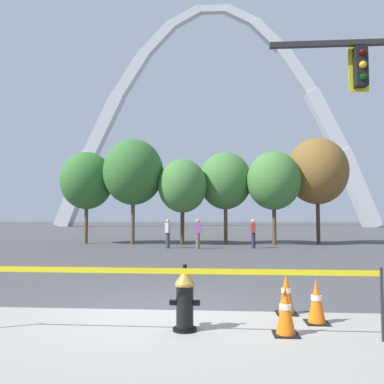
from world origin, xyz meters
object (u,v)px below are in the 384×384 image
object	(u,v)px
traffic_cone_by_hydrant	(286,294)
monument_arch	(213,125)
fire_hydrant	(185,299)
traffic_cone_mid_sidewalk	(316,301)
pedestrian_walking_right	(198,233)
traffic_cone_curb_edge	(285,310)
pedestrian_walking_left	(168,233)
pedestrian_standing_center	(253,233)

from	to	relation	value
traffic_cone_by_hydrant	monument_arch	distance (m)	62.10
fire_hydrant	traffic_cone_by_hydrant	world-z (taller)	fire_hydrant
traffic_cone_mid_sidewalk	pedestrian_walking_right	xyz separation A→B (m)	(-2.70, 14.37, 0.46)
monument_arch	pedestrian_walking_right	distance (m)	48.81
fire_hydrant	monument_arch	world-z (taller)	monument_arch
traffic_cone_curb_edge	monument_arch	size ratio (longest dim) A/B	0.01
monument_arch	pedestrian_walking_left	size ratio (longest dim) A/B	35.00
fire_hydrant	traffic_cone_curb_edge	size ratio (longest dim) A/B	1.36
traffic_cone_curb_edge	traffic_cone_by_hydrant	bearing A→B (deg)	79.75
pedestrian_walking_left	pedestrian_standing_center	size ratio (longest dim) A/B	1.00
fire_hydrant	traffic_cone_by_hydrant	distance (m)	2.03
pedestrian_walking_left	pedestrian_standing_center	xyz separation A→B (m)	(4.67, 0.33, 0.00)
monument_arch	traffic_cone_curb_edge	bearing A→B (deg)	-88.16
pedestrian_standing_center	monument_arch	bearing A→B (deg)	93.62
fire_hydrant	traffic_cone_curb_edge	world-z (taller)	fire_hydrant
pedestrian_walking_right	pedestrian_standing_center	bearing A→B (deg)	10.43
traffic_cone_curb_edge	fire_hydrant	bearing A→B (deg)	175.08
pedestrian_walking_left	pedestrian_standing_center	world-z (taller)	same
traffic_cone_by_hydrant	traffic_cone_mid_sidewalk	bearing A→B (deg)	-56.53
monument_arch	pedestrian_walking_left	bearing A→B (deg)	-92.27
traffic_cone_by_hydrant	traffic_cone_mid_sidewalk	size ratio (longest dim) A/B	1.00
monument_arch	pedestrian_walking_right	xyz separation A→B (m)	(-0.15, -45.78, -16.92)
traffic_cone_by_hydrant	traffic_cone_curb_edge	distance (m)	1.25
pedestrian_walking_right	traffic_cone_mid_sidewalk	bearing A→B (deg)	-79.35
traffic_cone_by_hydrant	pedestrian_standing_center	bearing A→B (deg)	87.26
fire_hydrant	monument_arch	xyz separation A→B (m)	(-0.48, 60.68, 17.27)
traffic_cone_mid_sidewalk	monument_arch	world-z (taller)	monument_arch
monument_arch	pedestrian_standing_center	xyz separation A→B (m)	(2.86, -45.23, -16.92)
pedestrian_walking_left	pedestrian_walking_right	bearing A→B (deg)	-7.77
traffic_cone_curb_edge	pedestrian_standing_center	xyz separation A→B (m)	(0.91, 15.58, 0.46)
traffic_cone_mid_sidewalk	traffic_cone_curb_edge	distance (m)	0.89
monument_arch	pedestrian_walking_left	xyz separation A→B (m)	(-1.80, -45.56, -16.92)
fire_hydrant	monument_arch	size ratio (longest dim) A/B	0.02
fire_hydrant	pedestrian_standing_center	xyz separation A→B (m)	(2.38, 15.45, 0.35)
pedestrian_walking_left	pedestrian_standing_center	bearing A→B (deg)	4.02
traffic_cone_mid_sidewalk	traffic_cone_curb_edge	bearing A→B (deg)	-132.41
monument_arch	pedestrian_walking_right	size ratio (longest dim) A/B	35.00
fire_hydrant	pedestrian_walking_right	distance (m)	14.92
traffic_cone_curb_edge	pedestrian_walking_right	size ratio (longest dim) A/B	0.46
traffic_cone_curb_edge	monument_arch	world-z (taller)	monument_arch
traffic_cone_mid_sidewalk	pedestrian_walking_right	world-z (taller)	pedestrian_walking_right
traffic_cone_mid_sidewalk	pedestrian_standing_center	bearing A→B (deg)	88.82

